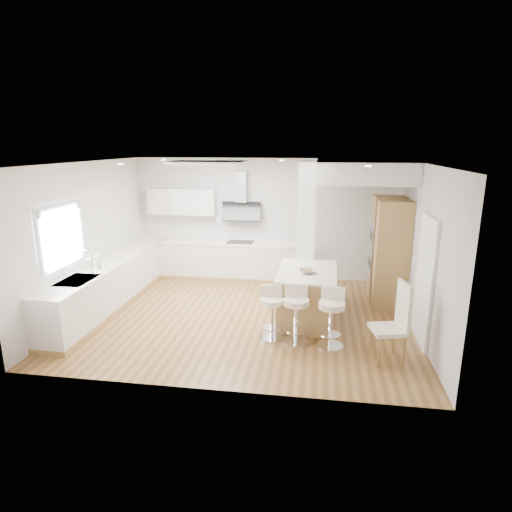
% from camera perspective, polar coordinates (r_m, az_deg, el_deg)
% --- Properties ---
extents(ground, '(6.00, 6.00, 0.00)m').
position_cam_1_polar(ground, '(8.06, -1.39, -8.00)').
color(ground, olive).
rests_on(ground, ground).
extents(ceiling, '(6.00, 5.00, 0.02)m').
position_cam_1_polar(ceiling, '(8.06, -1.39, -8.00)').
color(ceiling, silver).
rests_on(ceiling, ground).
extents(wall_back, '(6.00, 0.04, 2.80)m').
position_cam_1_polar(wall_back, '(10.05, 1.01, 4.93)').
color(wall_back, beige).
rests_on(wall_back, ground).
extents(wall_left, '(0.04, 5.00, 2.80)m').
position_cam_1_polar(wall_left, '(8.65, -21.44, 2.29)').
color(wall_left, beige).
rests_on(wall_left, ground).
extents(wall_right, '(0.04, 5.00, 2.80)m').
position_cam_1_polar(wall_right, '(7.71, 21.09, 0.89)').
color(wall_right, beige).
rests_on(wall_right, ground).
extents(skylight, '(4.10, 2.10, 0.06)m').
position_cam_1_polar(skylight, '(8.19, -6.36, 12.26)').
color(skylight, white).
rests_on(skylight, ground).
extents(window_left, '(0.06, 1.28, 1.07)m').
position_cam_1_polar(window_left, '(7.83, -24.58, 2.94)').
color(window_left, white).
rests_on(window_left, ground).
extents(doorway_right, '(0.05, 1.00, 2.10)m').
position_cam_1_polar(doorway_right, '(7.24, 21.58, -3.31)').
color(doorway_right, '#413933').
rests_on(doorway_right, ground).
extents(counter_left, '(0.63, 4.50, 1.35)m').
position_cam_1_polar(counter_left, '(8.94, -18.48, -3.32)').
color(counter_left, '#AE854A').
rests_on(counter_left, ground).
extents(counter_back, '(3.62, 0.63, 2.50)m').
position_cam_1_polar(counter_back, '(10.09, -4.37, 0.83)').
color(counter_back, '#AE854A').
rests_on(counter_back, ground).
extents(pillar, '(0.35, 0.35, 2.80)m').
position_cam_1_polar(pillar, '(8.45, 6.71, 2.94)').
color(pillar, white).
rests_on(pillar, ground).
extents(soffit, '(1.78, 2.20, 0.40)m').
position_cam_1_polar(soffit, '(8.77, 14.05, 10.96)').
color(soffit, silver).
rests_on(soffit, ground).
extents(oven_column, '(0.63, 1.21, 2.10)m').
position_cam_1_polar(oven_column, '(8.90, 17.23, 0.66)').
color(oven_column, '#AE854A').
rests_on(oven_column, ground).
extents(peninsula, '(1.06, 1.57, 1.01)m').
position_cam_1_polar(peninsula, '(7.79, 6.78, -5.18)').
color(peninsula, '#AE854A').
rests_on(peninsula, ground).
extents(bar_stool_a, '(0.45, 0.45, 0.89)m').
position_cam_1_polar(bar_stool_a, '(7.01, 2.14, -7.17)').
color(bar_stool_a, silver).
rests_on(bar_stool_a, ground).
extents(bar_stool_b, '(0.47, 0.47, 0.95)m').
position_cam_1_polar(bar_stool_b, '(6.89, 5.38, -7.34)').
color(bar_stool_b, silver).
rests_on(bar_stool_b, ground).
extents(bar_stool_c, '(0.48, 0.48, 0.95)m').
position_cam_1_polar(bar_stool_c, '(6.82, 10.01, -7.72)').
color(bar_stool_c, silver).
rests_on(bar_stool_c, ground).
extents(dining_chair, '(0.56, 0.56, 1.20)m').
position_cam_1_polar(dining_chair, '(6.59, 18.13, -8.05)').
color(dining_chair, '#F1E1C4').
rests_on(dining_chair, ground).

